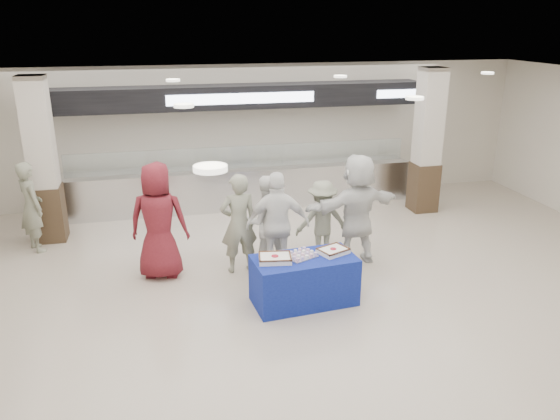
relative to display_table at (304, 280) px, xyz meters
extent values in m
plane|color=beige|center=(-0.20, -0.59, -0.38)|extent=(14.00, 14.00, 0.00)
cube|color=silver|center=(-0.20, 4.81, 0.08)|extent=(8.00, 0.80, 0.90)
cube|color=silver|center=(-0.20, 4.81, 0.55)|extent=(8.00, 0.85, 0.04)
cube|color=white|center=(-0.20, 4.51, 0.88)|extent=(7.60, 0.02, 0.50)
cube|color=black|center=(-0.20, 4.81, 2.17)|extent=(8.40, 0.70, 0.50)
cube|color=white|center=(-0.20, 4.45, 2.17)|extent=(3.20, 0.03, 0.22)
cube|color=white|center=(3.60, 4.45, 2.17)|extent=(1.40, 0.03, 0.18)
cube|color=#352618|center=(-4.20, 3.61, 0.18)|extent=(0.55, 0.55, 1.10)
cube|color=beige|center=(-4.20, 3.61, 1.78)|extent=(0.50, 0.50, 2.10)
cube|color=#352618|center=(3.80, 3.61, 0.18)|extent=(0.55, 0.55, 1.10)
cube|color=beige|center=(3.80, 3.61, 1.78)|extent=(0.50, 0.50, 2.10)
cube|color=navy|center=(0.00, 0.00, 0.00)|extent=(1.62, 0.92, 0.75)
cube|color=white|center=(-0.46, -0.01, 0.41)|extent=(0.53, 0.44, 0.07)
cube|color=#482814|center=(-0.46, -0.01, 0.46)|extent=(0.53, 0.44, 0.02)
cylinder|color=#A41726|center=(-0.46, -0.01, 0.45)|extent=(0.12, 0.12, 0.01)
cube|color=white|center=(0.48, 0.07, 0.41)|extent=(0.52, 0.47, 0.07)
cube|color=#482814|center=(0.48, 0.07, 0.45)|extent=(0.52, 0.47, 0.02)
cylinder|color=#A41726|center=(0.48, 0.07, 0.45)|extent=(0.12, 0.12, 0.01)
cube|color=#B4B4B9|center=(-0.04, 0.04, 0.38)|extent=(0.54, 0.49, 0.02)
imported|color=maroon|center=(-2.11, 1.45, 0.62)|extent=(1.08, 0.83, 1.99)
imported|color=gray|center=(-0.79, 1.34, 0.50)|extent=(0.67, 0.47, 1.75)
imported|color=white|center=(-0.30, 1.44, 0.46)|extent=(0.82, 0.64, 1.66)
imported|color=white|center=(-0.17, 1.06, 0.53)|extent=(1.11, 0.58, 1.82)
imported|color=gray|center=(0.75, 1.54, 0.36)|extent=(0.96, 0.56, 1.47)
imported|color=white|center=(1.29, 1.24, 0.62)|extent=(1.94, 0.98, 2.00)
imported|color=gray|center=(-4.40, 3.12, 0.48)|extent=(0.68, 0.75, 1.72)
camera|label=1|loc=(-2.04, -7.25, 3.76)|focal=35.00mm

